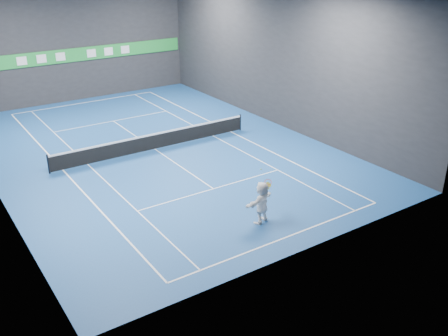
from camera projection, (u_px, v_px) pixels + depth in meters
ground at (155, 149)px, 29.55m from camera, size 26.00×26.00×0.00m
wall_back at (74, 41)px, 37.62m from camera, size 18.00×0.10×9.00m
wall_front at (312, 143)px, 17.86m from camera, size 18.00×0.10×9.00m
wall_right at (276, 56)px, 32.33m from camera, size 0.10×26.00×9.00m
baseline_near at (286, 237)px, 20.51m from camera, size 10.98×0.08×0.01m
baseline_far at (86, 102)px, 38.59m from camera, size 10.98×0.08×0.01m
sideline_doubles_left at (63, 170)px, 26.75m from camera, size 0.08×23.78×0.01m
sideline_doubles_right at (231, 132)px, 32.35m from camera, size 0.08×23.78×0.01m
sideline_singles_left at (88, 165)px, 27.46m from camera, size 0.06×23.78×0.01m
sideline_singles_right at (213, 136)px, 31.65m from camera, size 0.06×23.78×0.01m
service_line_near at (213, 189)px, 24.69m from camera, size 8.23×0.06×0.01m
service_line_far at (113, 121)px, 34.42m from camera, size 8.23×0.06×0.01m
center_service_line at (155, 149)px, 29.55m from camera, size 0.06×12.80×0.01m
player at (262, 202)px, 21.33m from camera, size 1.85×1.09×1.90m
tennis_ball at (261, 169)px, 20.60m from camera, size 0.06×0.06×0.06m
tennis_net at (155, 141)px, 29.34m from camera, size 12.50×0.10×1.07m
sponsor_banner at (76, 55)px, 37.98m from camera, size 17.64×0.11×1.00m
tennis_racket at (268, 183)px, 21.23m from camera, size 0.40×0.35×0.58m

